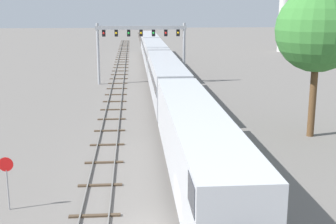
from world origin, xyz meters
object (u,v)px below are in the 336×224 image
at_px(signal_gantry, 141,39).
at_px(trackside_tree_left, 318,30).
at_px(passenger_train, 159,66).
at_px(stop_sign, 7,176).

bearing_deg(signal_gantry, trackside_tree_left, -63.54).
distance_m(passenger_train, stop_sign, 37.87).
bearing_deg(signal_gantry, stop_sign, -101.36).
bearing_deg(passenger_train, stop_sign, -105.31).
bearing_deg(stop_sign, signal_gantry, 78.64).
xyz_separation_m(passenger_train, trackside_tree_left, (10.90, -24.39, 5.90)).
relative_size(signal_gantry, trackside_tree_left, 1.02).
bearing_deg(stop_sign, passenger_train, 74.69).
distance_m(passenger_train, signal_gantry, 4.57).
bearing_deg(passenger_train, signal_gantry, 137.78).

